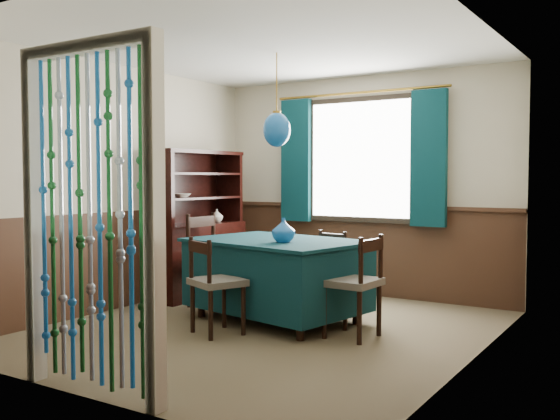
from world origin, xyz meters
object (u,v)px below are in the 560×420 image
Objects in this scene: sideboard at (196,245)px; vase_table at (283,231)px; chair_far at (324,268)px; vase_sideboard at (217,215)px; chair_left at (213,257)px; bowl_shelf at (182,195)px; pendant_lamp at (277,129)px; dining_table at (277,274)px; chair_near at (215,283)px; chair_right at (355,283)px.

sideboard reaches higher than vase_table.
chair_far is 4.83× the size of vase_sideboard.
bowl_shelf reaches higher than chair_left.
chair_far is at bearing -8.40° from vase_sideboard.
vase_table is (0.02, -0.80, 0.44)m from chair_far.
bowl_shelf is at bearing 169.72° from pendant_lamp.
pendant_lamp reaches higher than chair_left.
chair_near is (-0.17, -0.72, 0.00)m from dining_table.
chair_far is at bearing 91.15° from vase_table.
pendant_lamp is at bearing 136.83° from vase_table.
chair_near is at bearing 87.95° from chair_far.
pendant_lamp is at bearing -19.95° from sideboard.
vase_table is (0.18, -0.17, 0.42)m from dining_table.
pendant_lamp is 4.45× the size of bowl_shelf.
chair_left is 1.11× the size of chair_right.
sideboard reaches higher than chair_far.
chair_left is at bearing 161.09° from vase_table.
chair_far is 0.48× the size of sideboard.
bowl_shelf reaches higher than chair_near.
sideboard is (-1.45, 0.56, 0.14)m from dining_table.
vase_table reaches higher than chair_far.
pendant_lamp reaches higher than bowl_shelf.
chair_near is at bearing -52.41° from vase_sideboard.
chair_left is at bearing 167.09° from pendant_lamp.
vase_table is at bearing 92.14° from chair_right.
vase_sideboard is (0.06, 0.30, 0.33)m from sideboard.
chair_far is 4.11× the size of bowl_shelf.
chair_right is 0.83m from vase_table.
vase_sideboard reaches higher than vase_table.
vase_sideboard reaches higher than chair_right.
bowl_shelf is at bearing -90.00° from vase_sideboard.
chair_right is (1.83, -0.39, -0.05)m from chair_left.
dining_table is at bearing 79.43° from chair_left.
sideboard is 9.95× the size of vase_sideboard.
dining_table is at bearing 99.92° from chair_near.
bowl_shelf is at bearing 165.05° from vase_table.
vase_sideboard is (-2.29, 1.05, 0.45)m from chair_right.
bowl_shelf is 1.17× the size of vase_sideboard.
pendant_lamp is 4.33× the size of vase_table.
pendant_lamp is 1.55m from bowl_shelf.
chair_right is at bearing -16.34° from sideboard.
vase_sideboard is at bearing 80.06° from sideboard.
sideboard is 8.26× the size of vase_table.
chair_far is 0.83× the size of chair_left.
vase_sideboard reaches higher than chair_left.
pendant_lamp is (1.45, -0.56, 1.22)m from sideboard.
chair_far is 1.18m from chair_left.
chair_near is 0.96× the size of pendant_lamp.
chair_left reaches higher than dining_table.
dining_table is 1.07× the size of sideboard.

